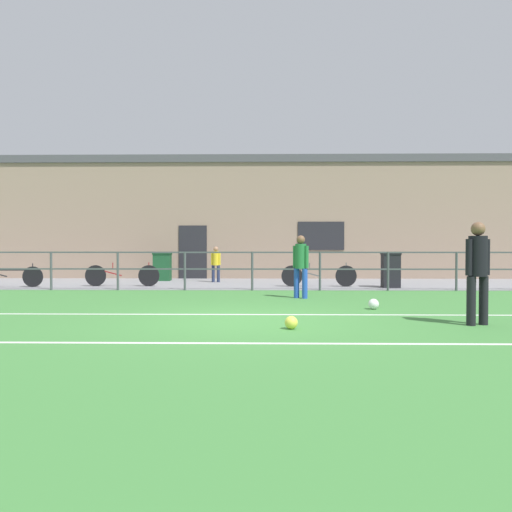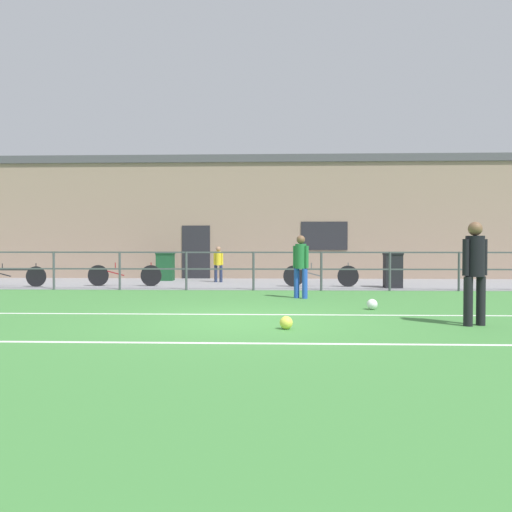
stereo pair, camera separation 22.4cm
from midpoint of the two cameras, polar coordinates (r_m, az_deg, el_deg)
name	(u,v)px [view 1 (the left image)]	position (r m, az deg, el deg)	size (l,w,h in m)	color
ground	(243,321)	(9.46, -2.08, -7.16)	(60.00, 44.00, 0.04)	#42843D
field_line_touchline	(245,314)	(10.19, -1.84, -6.42)	(36.00, 0.11, 0.00)	white
field_line_hash	(236,343)	(7.30, -3.05, -9.53)	(36.00, 0.11, 0.00)	white
pavement_strip	(254,284)	(17.90, -0.56, -3.05)	(48.00, 5.00, 0.02)	gray
perimeter_fence	(252,265)	(15.36, -0.83, -1.02)	(36.07, 0.07, 1.15)	#474C51
clubhouse_facade	(256,218)	(21.57, -0.27, 4.17)	(28.00, 2.56, 4.87)	gray
player_goalkeeper	(478,267)	(9.51, 22.51, -1.08)	(0.46, 0.31, 1.75)	black
player_striker	(301,263)	(13.19, 4.44, -0.72)	(0.38, 0.28, 1.59)	blue
soccer_ball_match	(374,304)	(11.23, 12.20, -5.17)	(0.22, 0.22, 0.22)	white
soccer_ball_spare	(291,323)	(8.47, 3.12, -7.30)	(0.21, 0.21, 0.21)	#E5E04C
spectator_child	(216,262)	(18.48, -4.78, -0.65)	(0.35, 0.22, 1.27)	#232D4C
bicycle_parked_0	(319,276)	(16.64, 6.51, -2.14)	(2.39, 0.04, 0.76)	black
bicycle_parked_1	(122,275)	(17.23, -14.84, -2.05)	(2.40, 0.04, 0.77)	black
bicycle_parked_2	(7,276)	(18.21, -25.93, -2.01)	(2.26, 0.04, 0.74)	black
trash_bin_0	(391,270)	(16.67, 14.18, -1.46)	(0.56, 0.47, 1.10)	black
trash_bin_1	(162,266)	(19.54, -10.56, -1.12)	(0.65, 0.55, 1.05)	#194C28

